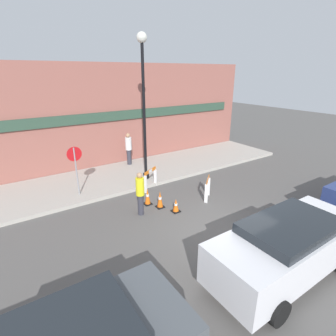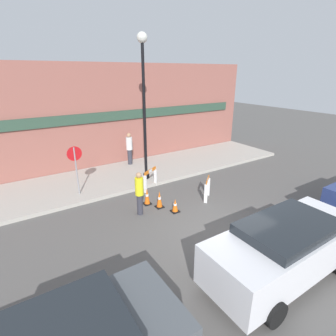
# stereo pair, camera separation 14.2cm
# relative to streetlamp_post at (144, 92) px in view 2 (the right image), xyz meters

# --- Properties ---
(ground_plane) EXTENTS (60.00, 60.00, 0.00)m
(ground_plane) POSITION_rel_streetlamp_post_xyz_m (-0.16, -5.31, -4.21)
(ground_plane) COLOR #565451
(sidewalk_slab) EXTENTS (18.00, 3.78, 0.15)m
(sidewalk_slab) POSITION_rel_streetlamp_post_xyz_m (-0.16, 1.08, -4.13)
(sidewalk_slab) COLOR #ADA89E
(sidewalk_slab) RESTS_ON ground_plane
(storefront_facade) EXTENTS (18.00, 0.22, 5.50)m
(storefront_facade) POSITION_rel_streetlamp_post_xyz_m (-0.16, 3.04, -1.45)
(storefront_facade) COLOR #93564C
(storefront_facade) RESTS_ON ground_plane
(streetlamp_post) EXTENTS (0.44, 0.44, 6.43)m
(streetlamp_post) POSITION_rel_streetlamp_post_xyz_m (0.00, 0.00, 0.00)
(streetlamp_post) COLOR black
(streetlamp_post) RESTS_ON sidewalk_slab
(stop_sign) EXTENTS (0.60, 0.06, 2.09)m
(stop_sign) POSITION_rel_streetlamp_post_xyz_m (-3.25, -0.02, -2.65)
(stop_sign) COLOR gray
(stop_sign) RESTS_ON sidewalk_slab
(barricade_0) EXTENTS (0.88, 0.57, 0.97)m
(barricade_0) POSITION_rel_streetlamp_post_xyz_m (-0.30, -0.96, -3.67)
(barricade_0) COLOR white
(barricade_0) RESTS_ON ground_plane
(barricade_1) EXTENTS (0.66, 0.60, 0.96)m
(barricade_1) POSITION_rel_streetlamp_post_xyz_m (1.20, -3.10, -3.70)
(barricade_1) COLOR white
(barricade_1) RESTS_ON ground_plane
(traffic_cone_0) EXTENTS (0.30, 0.30, 0.69)m
(traffic_cone_0) POSITION_rel_streetlamp_post_xyz_m (-1.13, -2.14, -3.87)
(traffic_cone_0) COLOR black
(traffic_cone_0) RESTS_ON ground_plane
(traffic_cone_1) EXTENTS (0.30, 0.30, 0.53)m
(traffic_cone_1) POSITION_rel_streetlamp_post_xyz_m (-0.53, -3.26, -3.95)
(traffic_cone_1) COLOR black
(traffic_cone_1) RESTS_ON ground_plane
(traffic_cone_2) EXTENTS (0.30, 0.30, 0.70)m
(traffic_cone_2) POSITION_rel_streetlamp_post_xyz_m (-0.85, -2.64, -3.87)
(traffic_cone_2) COLOR black
(traffic_cone_2) RESTS_ON ground_plane
(person_worker) EXTENTS (0.40, 0.40, 1.68)m
(person_worker) POSITION_rel_streetlamp_post_xyz_m (-1.72, -2.69, -3.29)
(person_worker) COLOR #33333D
(person_worker) RESTS_ON ground_plane
(person_pedestrian) EXTENTS (0.36, 0.36, 1.77)m
(person_pedestrian) POSITION_rel_streetlamp_post_xyz_m (0.22, 2.31, -3.10)
(person_pedestrian) COLOR #33333D
(person_pedestrian) RESTS_ON sidewalk_slab
(parked_car_1) EXTENTS (4.52, 1.85, 1.59)m
(parked_car_1) POSITION_rel_streetlamp_post_xyz_m (-0.07, -7.52, -3.30)
(parked_car_1) COLOR silver
(parked_car_1) RESTS_ON ground_plane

